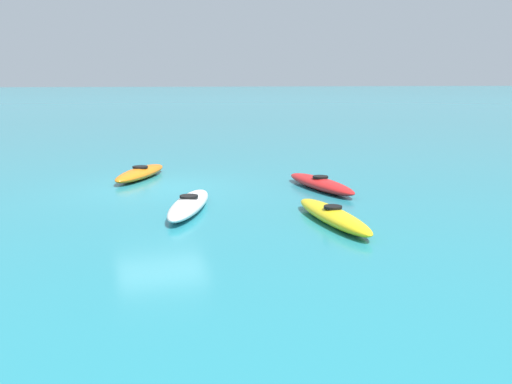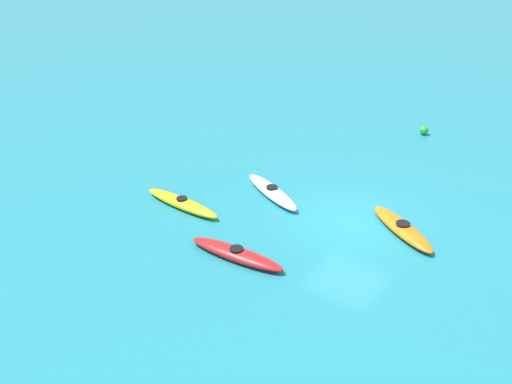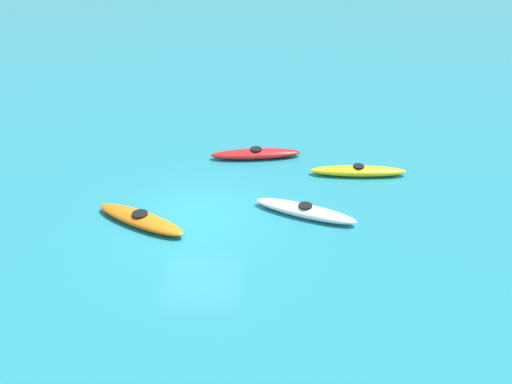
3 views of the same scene
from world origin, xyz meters
name	(u,v)px [view 2 (image 2 of 3)]	position (x,y,z in m)	size (l,w,h in m)	color
ground_plane	(352,221)	(0.00, 0.00, 0.00)	(600.00, 600.00, 0.00)	teal
kayak_yellow	(182,203)	(-2.87, 5.17, 0.16)	(0.59, 3.27, 0.37)	yellow
kayak_orange	(402,228)	(0.36, -1.64, 0.16)	(2.16, 3.07, 0.37)	orange
kayak_white	(272,192)	(-0.23, 3.22, 0.16)	(1.81, 3.19, 0.37)	white
kayak_red	(237,254)	(-4.11, 1.63, 0.16)	(1.01, 3.32, 0.37)	red
buoy_green	(424,130)	(8.62, 1.40, 0.19)	(0.39, 0.39, 0.39)	green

